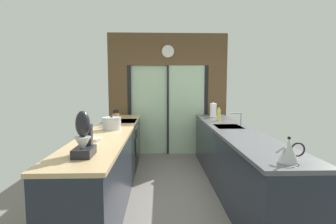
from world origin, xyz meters
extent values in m
cube|color=slate|center=(0.00, 0.60, -0.01)|extent=(5.04, 7.60, 0.02)
cube|color=brown|center=(0.00, 2.40, 2.35)|extent=(2.64, 0.08, 0.70)
cube|color=#B2D1AD|center=(-0.42, 2.42, 1.00)|extent=(0.80, 0.02, 2.00)
cube|color=#B2D1AD|center=(0.42, 2.38, 1.00)|extent=(0.80, 0.02, 2.00)
cube|color=black|center=(-0.86, 2.40, 1.00)|extent=(0.08, 0.10, 2.00)
cube|color=black|center=(0.86, 2.40, 1.00)|extent=(0.08, 0.10, 2.00)
cube|color=black|center=(0.00, 2.40, 1.00)|extent=(0.04, 0.10, 2.00)
cube|color=brown|center=(-1.11, 2.40, 1.00)|extent=(0.42, 0.08, 2.00)
cube|color=brown|center=(1.11, 2.40, 1.00)|extent=(0.42, 0.08, 2.00)
cylinder|color=white|center=(0.00, 2.34, 2.30)|extent=(0.25, 0.03, 0.25)
torus|color=beige|center=(0.00, 2.34, 2.30)|extent=(0.27, 0.02, 0.27)
cube|color=#1E232D|center=(-0.91, -0.33, 0.44)|extent=(0.58, 2.55, 0.88)
cube|color=#1E232D|center=(-0.91, 1.88, 0.44)|extent=(0.58, 0.65, 0.88)
cube|color=tan|center=(-0.91, 0.30, 0.90)|extent=(0.62, 3.80, 0.04)
cube|color=#1E232D|center=(0.91, 0.30, 0.44)|extent=(0.58, 3.80, 0.88)
cube|color=#4C4C51|center=(0.91, 0.30, 0.90)|extent=(0.62, 3.80, 0.04)
cube|color=#B7BABC|center=(0.89, 0.55, 0.90)|extent=(0.40, 0.48, 0.05)
cylinder|color=#B7BABC|center=(1.09, 0.55, 1.03)|extent=(0.02, 0.02, 0.22)
cylinder|color=#B7BABC|center=(1.00, 0.55, 1.13)|extent=(0.18, 0.02, 0.02)
cube|color=black|center=(-0.91, 1.25, 0.44)|extent=(0.58, 0.60, 0.88)
cube|color=black|center=(-0.61, 1.25, 0.48)|extent=(0.01, 0.48, 0.28)
cube|color=black|center=(-0.91, 1.25, 0.91)|extent=(0.58, 0.60, 0.03)
cylinder|color=#B7BABC|center=(-0.61, 1.07, 0.80)|extent=(0.02, 0.04, 0.04)
cylinder|color=#B7BABC|center=(-0.61, 1.25, 0.80)|extent=(0.02, 0.04, 0.04)
cylinder|color=#B7BABC|center=(-0.61, 1.43, 0.80)|extent=(0.02, 0.04, 0.04)
cylinder|color=silver|center=(-0.89, -0.66, 0.92)|extent=(0.06, 0.06, 0.01)
cone|color=silver|center=(-0.89, -0.66, 0.96)|extent=(0.14, 0.14, 0.07)
cube|color=brown|center=(-0.89, 0.69, 1.02)|extent=(0.08, 0.14, 0.20)
cylinder|color=black|center=(-0.93, 0.69, 1.14)|extent=(0.02, 0.02, 0.06)
cylinder|color=black|center=(-0.91, 0.69, 1.14)|extent=(0.02, 0.02, 0.07)
cylinder|color=black|center=(-0.89, 0.69, 1.14)|extent=(0.02, 0.02, 0.07)
cylinder|color=black|center=(-0.87, 0.69, 1.14)|extent=(0.02, 0.02, 0.07)
cylinder|color=black|center=(-0.85, 0.69, 1.14)|extent=(0.02, 0.02, 0.07)
cube|color=black|center=(-0.89, -1.13, 0.96)|extent=(0.17, 0.26, 0.08)
cube|color=black|center=(-0.89, -1.03, 1.10)|extent=(0.10, 0.08, 0.20)
ellipsoid|color=black|center=(-0.89, -1.14, 1.22)|extent=(0.13, 0.12, 0.24)
cone|color=#B7BABC|center=(-0.89, -1.16, 1.04)|extent=(0.15, 0.15, 0.13)
cylinder|color=#B7BABC|center=(-0.89, 0.31, 1.00)|extent=(0.27, 0.27, 0.17)
cylinder|color=#B7BABC|center=(-0.89, 0.31, 1.10)|extent=(0.27, 0.27, 0.01)
sphere|color=black|center=(-0.89, 0.31, 1.11)|extent=(0.03, 0.03, 0.03)
cone|color=#B7BABC|center=(0.89, -1.38, 1.02)|extent=(0.17, 0.17, 0.20)
sphere|color=black|center=(0.89, -1.38, 1.13)|extent=(0.03, 0.03, 0.03)
cylinder|color=#B7BABC|center=(0.81, -1.38, 1.03)|extent=(0.08, 0.02, 0.07)
torus|color=black|center=(0.97, -1.38, 1.03)|extent=(0.12, 0.01, 0.12)
cylinder|color=#D1CC4C|center=(0.89, 1.22, 1.03)|extent=(0.07, 0.07, 0.21)
cylinder|color=#D1CC4C|center=(0.89, 1.22, 1.15)|extent=(0.03, 0.03, 0.04)
cylinder|color=black|center=(0.89, 1.22, 1.18)|extent=(0.04, 0.04, 0.01)
cylinder|color=#B7BABC|center=(0.89, 1.72, 0.93)|extent=(0.15, 0.15, 0.01)
cylinder|color=white|center=(0.89, 1.72, 1.07)|extent=(0.13, 0.13, 0.27)
sphere|color=#B7BABC|center=(0.89, 1.72, 1.22)|extent=(0.03, 0.03, 0.03)
camera|label=1|loc=(-0.20, -3.51, 1.57)|focal=28.13mm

